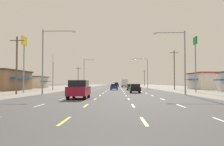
% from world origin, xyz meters
% --- Properties ---
extents(ground_plane, '(572.00, 572.00, 0.00)m').
position_xyz_m(ground_plane, '(0.00, 66.00, 0.00)').
color(ground_plane, '#4C4C4F').
extents(lot_apron_left, '(28.00, 440.00, 0.01)m').
position_xyz_m(lot_apron_left, '(-24.75, 66.00, 0.00)').
color(lot_apron_left, gray).
rests_on(lot_apron_left, ground).
extents(lot_apron_right, '(28.00, 440.00, 0.01)m').
position_xyz_m(lot_apron_right, '(24.75, 66.00, 0.00)').
color(lot_apron_right, gray).
rests_on(lot_apron_right, ground).
extents(lane_markings, '(10.64, 227.60, 0.01)m').
position_xyz_m(lane_markings, '(0.00, 104.50, 0.01)').
color(lane_markings, white).
rests_on(lane_markings, ground).
extents(signal_span_wire, '(27.24, 0.52, 9.16)m').
position_xyz_m(signal_span_wire, '(0.00, 7.21, 5.44)').
color(signal_span_wire, brown).
rests_on(signal_span_wire, ground).
extents(suv_inner_left_nearest, '(1.98, 4.90, 1.98)m').
position_xyz_m(suv_inner_left_nearest, '(-3.53, 22.55, 1.03)').
color(suv_inner_left_nearest, maroon).
rests_on(suv_inner_left_nearest, ground).
extents(hatchback_inner_right_near, '(1.72, 3.90, 1.54)m').
position_xyz_m(hatchback_inner_right_near, '(3.61, 38.84, 0.78)').
color(hatchback_inner_right_near, black).
rests_on(hatchback_inner_right_near, ground).
extents(hatchback_far_left_mid, '(1.72, 3.90, 1.54)m').
position_xyz_m(hatchback_far_left_mid, '(-7.06, 46.55, 0.78)').
color(hatchback_far_left_mid, red).
rests_on(hatchback_far_left_mid, ground).
extents(sedan_inner_right_midfar, '(1.80, 4.50, 1.46)m').
position_xyz_m(sedan_inner_right_midfar, '(3.73, 55.01, 0.76)').
color(sedan_inner_right_midfar, '#235B2D').
rests_on(sedan_inner_right_midfar, ground).
extents(sedan_center_turn_far, '(1.80, 4.50, 1.46)m').
position_xyz_m(sedan_center_turn_far, '(-0.23, 56.86, 0.76)').
color(sedan_center_turn_far, navy).
rests_on(sedan_center_turn_far, ground).
extents(box_truck_inner_right_farther, '(2.40, 7.20, 3.23)m').
position_xyz_m(box_truck_inner_right_farther, '(3.53, 98.57, 1.84)').
color(box_truck_inner_right_farther, navy).
rests_on(box_truck_inner_right_farther, ground).
extents(sedan_center_turn_farthest, '(1.80, 4.50, 1.46)m').
position_xyz_m(sedan_center_turn_farthest, '(0.23, 102.15, 0.76)').
color(sedan_center_turn_farthest, '#235B2D').
rests_on(sedan_center_turn_farthest, ground).
extents(suv_inner_right_distant_a, '(1.98, 4.90, 1.98)m').
position_xyz_m(suv_inner_right_distant_a, '(3.71, 117.94, 1.03)').
color(suv_inner_right_distant_a, '#4C196B').
rests_on(suv_inner_right_distant_a, ground).
extents(suv_center_turn_distant_b, '(1.98, 4.90, 1.98)m').
position_xyz_m(suv_center_turn_distant_b, '(0.01, 123.84, 1.03)').
color(suv_center_turn_distant_b, '#B28C33').
rests_on(suv_center_turn_distant_b, ground).
extents(storefront_left_row_2, '(13.73, 11.50, 3.97)m').
position_xyz_m(storefront_left_row_2, '(-30.39, 80.00, 2.00)').
color(storefront_left_row_2, beige).
rests_on(storefront_left_row_2, ground).
extents(storefront_right_row_2, '(13.73, 12.98, 4.57)m').
position_xyz_m(storefront_right_row_2, '(27.67, 65.85, 2.30)').
color(storefront_right_row_2, silver).
rests_on(storefront_right_row_2, ground).
extents(pole_sign_left_row_1, '(0.24, 2.20, 9.89)m').
position_xyz_m(pole_sign_left_row_1, '(-15.87, 39.22, 7.48)').
color(pole_sign_left_row_1, gray).
rests_on(pole_sign_left_row_1, ground).
extents(pole_sign_left_row_2, '(0.24, 1.68, 8.93)m').
position_xyz_m(pole_sign_left_row_2, '(-15.59, 57.93, 6.63)').
color(pole_sign_left_row_2, gray).
rests_on(pole_sign_left_row_2, ground).
extents(pole_sign_right_row_1, '(0.24, 1.82, 10.23)m').
position_xyz_m(pole_sign_right_row_1, '(15.03, 42.24, 7.41)').
color(pole_sign_right_row_1, gray).
rests_on(pole_sign_right_row_1, ground).
extents(streetlight_left_row_0, '(4.80, 0.26, 9.41)m').
position_xyz_m(streetlight_left_row_0, '(-9.61, 31.32, 5.55)').
color(streetlight_left_row_0, gray).
rests_on(streetlight_left_row_0, ground).
extents(streetlight_right_row_0, '(4.58, 0.26, 9.11)m').
position_xyz_m(streetlight_right_row_0, '(9.64, 31.32, 5.36)').
color(streetlight_right_row_0, gray).
rests_on(streetlight_right_row_0, ground).
extents(streetlight_left_row_1, '(3.41, 0.26, 9.41)m').
position_xyz_m(streetlight_left_row_1, '(-9.83, 75.39, 5.38)').
color(streetlight_left_row_1, gray).
rests_on(streetlight_left_row_1, ground).
extents(streetlight_right_row_1, '(4.93, 0.26, 9.68)m').
position_xyz_m(streetlight_right_row_1, '(9.60, 75.39, 5.70)').
color(streetlight_right_row_1, gray).
rests_on(streetlight_right_row_1, ground).
extents(utility_pole_left_row_0, '(2.20, 0.26, 8.81)m').
position_xyz_m(utility_pole_left_row_0, '(-14.83, 33.61, 4.60)').
color(utility_pole_left_row_0, brown).
rests_on(utility_pole_left_row_0, ground).
extents(utility_pole_right_row_1, '(2.20, 0.26, 10.26)m').
position_xyz_m(utility_pole_right_row_1, '(15.47, 61.42, 5.33)').
color(utility_pole_right_row_1, brown).
rests_on(utility_pole_right_row_1, ground).
extents(utility_pole_left_row_2, '(2.20, 0.26, 8.12)m').
position_xyz_m(utility_pole_left_row_2, '(-15.23, 95.36, 4.25)').
color(utility_pole_left_row_2, brown).
rests_on(utility_pole_left_row_2, ground).
extents(utility_pole_right_row_3, '(2.20, 0.26, 8.51)m').
position_xyz_m(utility_pole_right_row_3, '(14.87, 128.34, 4.45)').
color(utility_pole_right_row_3, brown).
rests_on(utility_pole_right_row_3, ground).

